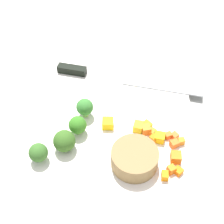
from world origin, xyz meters
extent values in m
plane|color=gray|center=(0.00, 0.00, 0.00)|extent=(4.00, 4.00, 0.00)
cube|color=white|center=(0.00, 0.00, 0.01)|extent=(0.45, 0.30, 0.01)
cylinder|color=olive|center=(-0.11, -0.04, 0.03)|extent=(0.08, 0.08, 0.03)
cube|color=silver|center=(0.08, -0.10, 0.01)|extent=(0.06, 0.17, 0.00)
cube|color=black|center=(0.12, 0.09, 0.02)|extent=(0.03, 0.06, 0.02)
cube|color=orange|center=(-0.13, -0.08, 0.02)|extent=(0.02, 0.01, 0.01)
cube|color=orange|center=(-0.10, -0.11, 0.02)|extent=(0.02, 0.02, 0.02)
cube|color=orange|center=(-0.05, -0.11, 0.02)|extent=(0.02, 0.02, 0.01)
cube|color=orange|center=(-0.04, -0.07, 0.02)|extent=(0.02, 0.02, 0.01)
cube|color=orange|center=(-0.12, -0.11, 0.02)|extent=(0.02, 0.02, 0.01)
cube|color=orange|center=(-0.05, -0.10, 0.02)|extent=(0.01, 0.02, 0.01)
cube|color=orange|center=(-0.12, -0.10, 0.02)|extent=(0.02, 0.02, 0.01)
cube|color=orange|center=(-0.06, -0.07, 0.02)|extent=(0.02, 0.02, 0.01)
cube|color=orange|center=(-0.04, -0.06, 0.02)|extent=(0.02, 0.02, 0.02)
cube|color=orange|center=(-0.06, -0.12, 0.02)|extent=(0.01, 0.01, 0.01)
cube|color=orange|center=(-0.07, -0.11, 0.02)|extent=(0.02, 0.02, 0.01)
cube|color=yellow|center=(-0.03, 0.01, 0.02)|extent=(0.02, 0.02, 0.02)
cube|color=yellow|center=(-0.03, -0.06, 0.02)|extent=(0.02, 0.02, 0.01)
cube|color=yellow|center=(-0.06, -0.08, 0.02)|extent=(0.02, 0.02, 0.02)
cube|color=yellow|center=(-0.03, -0.05, 0.02)|extent=(0.02, 0.02, 0.02)
cylinder|color=#87C259|center=(-0.08, 0.08, 0.02)|extent=(0.01, 0.01, 0.01)
sphere|color=#396422|center=(-0.08, 0.08, 0.03)|extent=(0.04, 0.04, 0.04)
cylinder|color=#8BBC5E|center=(-0.04, 0.06, 0.02)|extent=(0.01, 0.01, 0.01)
sphere|color=#377B22|center=(-0.04, 0.06, 0.03)|extent=(0.03, 0.03, 0.03)
cylinder|color=#82C363|center=(-0.10, 0.13, 0.02)|extent=(0.01, 0.01, 0.01)
sphere|color=#3A6928|center=(-0.10, 0.13, 0.03)|extent=(0.03, 0.03, 0.03)
cylinder|color=#84BB58|center=(0.00, 0.05, 0.02)|extent=(0.01, 0.01, 0.01)
sphere|color=#387C31|center=(0.00, 0.05, 0.04)|extent=(0.03, 0.03, 0.03)
camera|label=1|loc=(-0.41, 0.00, 0.50)|focal=53.23mm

